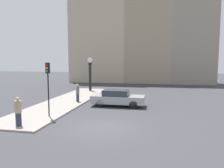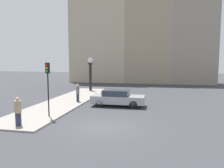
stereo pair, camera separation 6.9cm
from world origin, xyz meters
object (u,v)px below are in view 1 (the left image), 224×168
Objects in this scene: traffic_light_near at (48,78)px; pedestrian_tan_coat at (18,112)px; sedan_car at (118,98)px; street_clock at (90,74)px; pedestrian_grey_jacket at (78,93)px.

traffic_light_near is 2.16× the size of pedestrian_tan_coat.
sedan_car is 8.86m from pedestrian_tan_coat.
pedestrian_tan_coat is (-0.75, -2.46, -1.87)m from traffic_light_near.
street_clock is at bearing 94.58° from traffic_light_near.
traffic_light_near is at bearing -90.44° from pedestrian_grey_jacket.
pedestrian_tan_coat is (-0.79, -8.20, -0.00)m from pedestrian_grey_jacket.
sedan_car is at bearing 56.61° from pedestrian_tan_coat.
pedestrian_grey_jacket is 0.97× the size of pedestrian_tan_coat.
traffic_light_near reaches higher than sedan_car.
traffic_light_near is 0.86× the size of street_clock.
sedan_car is 2.65× the size of pedestrian_tan_coat.
street_clock is 16.02m from pedestrian_tan_coat.
street_clock is at bearing 98.25° from pedestrian_grey_jacket.
pedestrian_grey_jacket is at bearing -81.75° from street_clock.
street_clock reaches higher than sedan_car.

